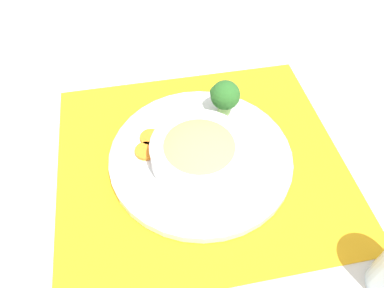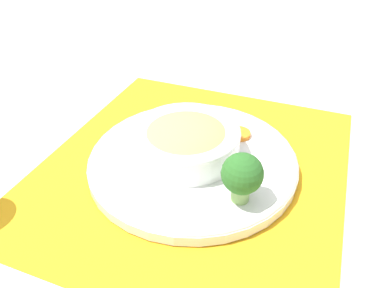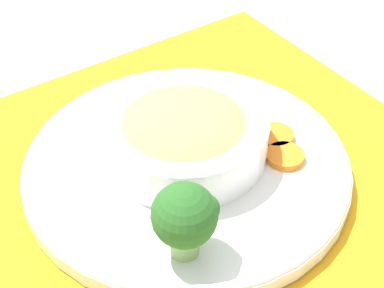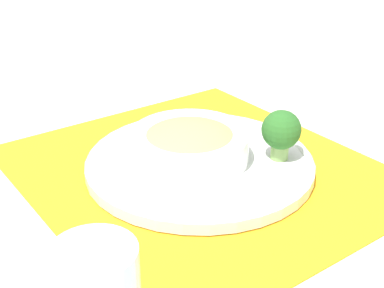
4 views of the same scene
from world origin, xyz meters
name	(u,v)px [view 2 (image 2 of 4)]	position (x,y,z in m)	size (l,w,h in m)	color
ground_plane	(193,167)	(0.00, 0.00, 0.00)	(4.00, 4.00, 0.00)	beige
placemat	(193,166)	(0.00, 0.00, 0.00)	(0.52, 0.48, 0.00)	orange
plate	(193,159)	(0.00, 0.00, 0.02)	(0.33, 0.33, 0.02)	white
bowl	(186,139)	(-0.01, -0.01, 0.05)	(0.17, 0.17, 0.05)	white
broccoli_floret	(242,175)	(0.07, 0.09, 0.06)	(0.06, 0.06, 0.07)	#84AD5B
carrot_slice_near	(239,134)	(-0.08, 0.05, 0.02)	(0.04, 0.04, 0.01)	orange
carrot_slice_middle	(224,127)	(-0.10, 0.02, 0.02)	(0.04, 0.04, 0.01)	orange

